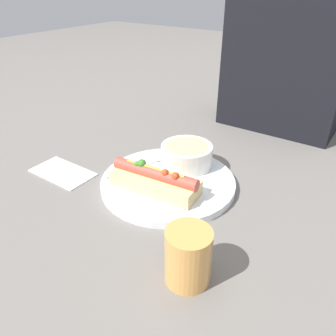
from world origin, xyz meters
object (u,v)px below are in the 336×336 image
Objects in this scene: soup_bowl at (185,154)px; spoon at (157,160)px; hot_dog at (156,181)px; seated_diner at (289,42)px; drinking_glass at (188,256)px.

soup_bowl is 0.68× the size of spoon.
seated_diner reaches higher than hot_dog.
seated_diner is (-0.08, 0.61, 0.19)m from drinking_glass.
spoon is 0.32× the size of seated_diner.
drinking_glass reaches higher than soup_bowl.
seated_diner reaches higher than drinking_glass.
spoon is (-0.06, -0.02, -0.02)m from soup_bowl.
hot_dog is at bearing -85.96° from soup_bowl.
spoon is 0.46m from seated_diner.
hot_dog reaches higher than spoon.
spoon is (-0.06, 0.09, -0.02)m from hot_dog.
soup_bowl reaches higher than spoon.
hot_dog is 1.61× the size of soup_bowl.
hot_dog is 0.12m from soup_bowl.
spoon is 1.90× the size of drinking_glass.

